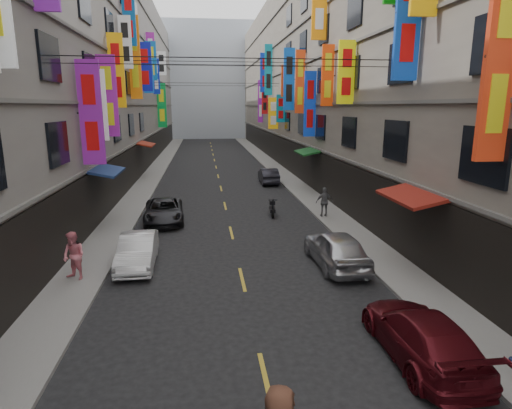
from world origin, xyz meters
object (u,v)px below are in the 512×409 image
object	(u,v)px
car_left_mid	(138,251)
car_left_far	(164,211)
car_right_far	(269,176)
pedestrian_lfar	(74,256)
car_right_mid	(336,248)
pedestrian_rfar	(325,202)
scooter_far_right	(272,208)
car_right_near	(421,335)

from	to	relation	value
car_left_mid	car_left_far	xyz separation A→B (m)	(0.47, 6.66, -0.02)
car_right_far	pedestrian_lfar	distance (m)	21.72
car_right_mid	car_left_far	bearing A→B (deg)	-47.67
pedestrian_rfar	scooter_far_right	bearing A→B (deg)	-17.67
car_right_mid	pedestrian_rfar	distance (m)	7.47
car_right_near	car_left_mid	bearing A→B (deg)	-42.65
car_left_mid	pedestrian_lfar	world-z (taller)	pedestrian_lfar
car_left_mid	pedestrian_rfar	xyz separation A→B (m)	(9.44, 6.33, 0.32)
scooter_far_right	pedestrian_rfar	bearing A→B (deg)	165.70
car_right_near	pedestrian_rfar	bearing A→B (deg)	-95.63
car_right_far	car_right_near	bearing A→B (deg)	91.05
car_right_near	car_left_far	bearing A→B (deg)	-61.58
car_right_near	pedestrian_lfar	xyz separation A→B (m)	(-10.01, 6.08, 0.36)
pedestrian_lfar	car_right_near	bearing A→B (deg)	0.42
car_right_near	car_right_mid	size ratio (longest dim) A/B	1.03
scooter_far_right	pedestrian_rfar	distance (m)	3.05
pedestrian_lfar	scooter_far_right	bearing A→B (deg)	77.08
car_left_mid	car_right_far	distance (m)	19.61
car_left_mid	pedestrian_rfar	size ratio (longest dim) A/B	2.32
scooter_far_right	car_right_far	world-z (taller)	car_right_far
car_right_mid	pedestrian_lfar	distance (m)	9.85
scooter_far_right	pedestrian_rfar	world-z (taller)	pedestrian_rfar
car_left_mid	pedestrian_lfar	distance (m)	2.46
car_right_far	pedestrian_rfar	distance (m)	11.67
car_left_mid	car_right_mid	world-z (taller)	car_right_mid
car_right_near	car_right_mid	bearing A→B (deg)	-88.16
car_right_mid	pedestrian_lfar	size ratio (longest dim) A/B	2.44
pedestrian_rfar	car_left_far	bearing A→B (deg)	0.45
scooter_far_right	car_left_far	distance (m)	6.19
scooter_far_right	pedestrian_lfar	xyz separation A→B (m)	(-8.62, -8.74, 0.56)
scooter_far_right	car_left_far	xyz separation A→B (m)	(-6.14, -0.71, 0.18)
scooter_far_right	car_left_mid	size ratio (longest dim) A/B	0.46
scooter_far_right	car_left_mid	xyz separation A→B (m)	(-6.61, -7.37, 0.20)
scooter_far_right	car_left_far	bearing A→B (deg)	12.52
car_left_mid	scooter_far_right	bearing A→B (deg)	46.72
scooter_far_right	pedestrian_lfar	distance (m)	12.29
scooter_far_right	pedestrian_rfar	size ratio (longest dim) A/B	1.08
scooter_far_right	pedestrian_rfar	xyz separation A→B (m)	(2.82, -1.04, 0.52)
car_left_mid	car_right_near	distance (m)	10.93
scooter_far_right	pedestrian_lfar	world-z (taller)	pedestrian_lfar
car_left_mid	pedestrian_rfar	bearing A→B (deg)	32.48
car_left_mid	pedestrian_rfar	distance (m)	11.37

